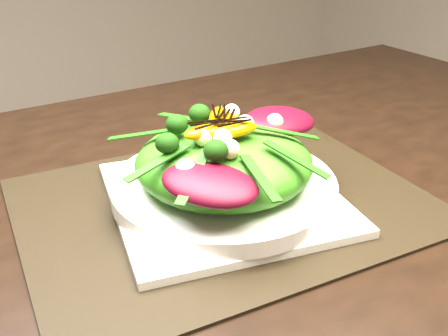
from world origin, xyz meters
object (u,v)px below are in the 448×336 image
dining_table (199,216)px  placemat (224,202)px  lettuce_mound (224,162)px  orange_segment (203,121)px  salad_bowl (224,187)px  plate_base (224,197)px

dining_table → placemat: bearing=-37.2°
lettuce_mound → orange_segment: orange_segment is taller
lettuce_mound → orange_segment: bearing=102.0°
salad_bowl → lettuce_mound: bearing=-90.0°
plate_base → lettuce_mound: bearing=90.0°
dining_table → lettuce_mound: (0.02, -0.02, 0.08)m
dining_table → orange_segment: size_ratio=27.12×
placemat → orange_segment: size_ratio=8.00×
plate_base → orange_segment: (-0.01, 0.03, 0.09)m
placemat → salad_bowl: size_ratio=1.77×
lettuce_mound → orange_segment: (-0.01, 0.03, 0.04)m
plate_base → lettuce_mound: lettuce_mound is taller
dining_table → plate_base: size_ratio=6.14×
dining_table → salad_bowl: (0.02, -0.02, 0.04)m
dining_table → lettuce_mound: dining_table is taller
salad_bowl → lettuce_mound: lettuce_mound is taller
plate_base → lettuce_mound: 0.05m
dining_table → salad_bowl: dining_table is taller
orange_segment → dining_table: bearing=-137.4°
placemat → plate_base: plate_base is taller
placemat → salad_bowl: salad_bowl is taller
dining_table → placemat: 0.04m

